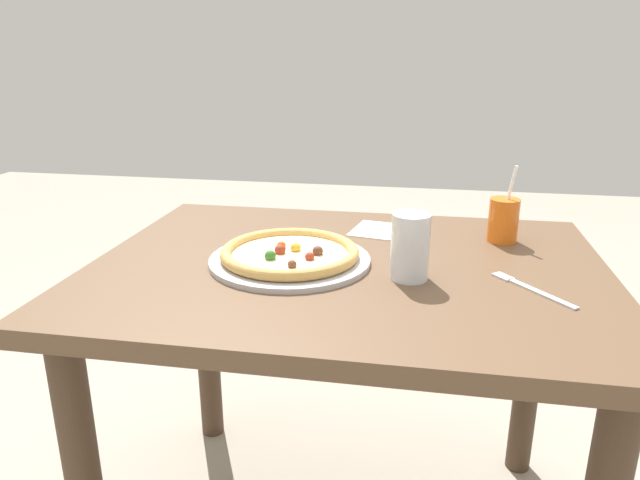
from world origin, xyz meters
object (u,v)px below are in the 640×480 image
water_cup_clear (410,246)px  fork (529,288)px  drink_cup_colored (503,220)px  pizza_near (290,255)px

water_cup_clear → fork: bearing=-3.6°
water_cup_clear → fork: size_ratio=0.82×
drink_cup_colored → fork: (0.02, -0.30, -0.05)m
pizza_near → fork: size_ratio=2.12×
pizza_near → drink_cup_colored: 0.54m
drink_cup_colored → water_cup_clear: 0.36m
fork → water_cup_clear: bearing=176.4°
pizza_near → drink_cup_colored: (0.48, 0.24, 0.04)m
drink_cup_colored → water_cup_clear: size_ratio=1.37×
drink_cup_colored → pizza_near: bearing=-153.4°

